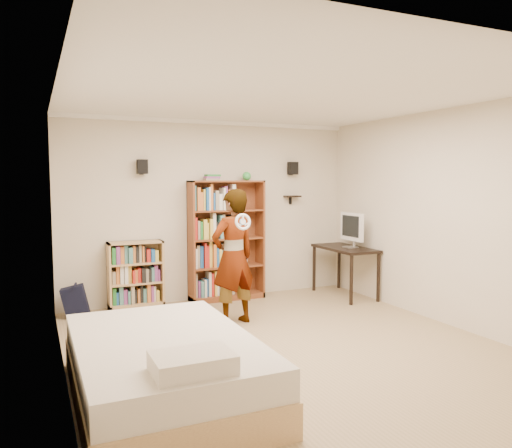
{
  "coord_description": "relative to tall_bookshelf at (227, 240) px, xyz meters",
  "views": [
    {
      "loc": [
        -2.47,
        -4.68,
        1.82
      ],
      "look_at": [
        -0.1,
        0.6,
        1.3
      ],
      "focal_mm": 35.0,
      "sensor_mm": 36.0,
      "label": 1
    }
  ],
  "objects": [
    {
      "name": "speaker_left",
      "position": [
        -1.24,
        0.07,
        1.1
      ],
      "size": [
        0.14,
        0.12,
        0.2
      ],
      "primitive_type": "cube",
      "color": "black",
      "rests_on": "room_shell"
    },
    {
      "name": "crown_molding",
      "position": [
        -0.19,
        -2.33,
        1.77
      ],
      "size": [
        4.5,
        5.0,
        0.06
      ],
      "color": "white",
      "rests_on": "room_shell"
    },
    {
      "name": "ground",
      "position": [
        -0.19,
        -2.33,
        -0.9
      ],
      "size": [
        4.5,
        5.0,
        0.01
      ],
      "primitive_type": "cube",
      "color": "tan",
      "rests_on": "ground"
    },
    {
      "name": "room_shell",
      "position": [
        -0.19,
        -2.33,
        0.86
      ],
      "size": [
        4.52,
        5.02,
        2.71
      ],
      "color": "beige",
      "rests_on": "ground"
    },
    {
      "name": "person",
      "position": [
        -0.39,
        -1.25,
        -0.05
      ],
      "size": [
        0.7,
        0.55,
        1.7
      ],
      "primitive_type": "imported",
      "rotation": [
        0.0,
        0.0,
        3.39
      ],
      "color": "black",
      "rests_on": "ground"
    },
    {
      "name": "speaker_right",
      "position": [
        1.16,
        0.07,
        1.1
      ],
      "size": [
        0.14,
        0.12,
        0.2
      ],
      "primitive_type": "cube",
      "color": "black",
      "rests_on": "room_shell"
    },
    {
      "name": "daybed",
      "position": [
        -1.7,
        -3.02,
        -0.58
      ],
      "size": [
        1.42,
        2.19,
        0.65
      ],
      "primitive_type": null,
      "color": "beige",
      "rests_on": "ground"
    },
    {
      "name": "low_bookshelf",
      "position": [
        -1.36,
        0.02,
        -0.43
      ],
      "size": [
        0.76,
        0.29,
        0.95
      ],
      "primitive_type": null,
      "color": "#DAB875",
      "rests_on": "ground"
    },
    {
      "name": "imac",
      "position": [
        1.81,
        -0.62,
        0.14
      ],
      "size": [
        0.15,
        0.54,
        0.54
      ],
      "primitive_type": null,
      "rotation": [
        0.0,
        0.0,
        0.08
      ],
      "color": "white",
      "rests_on": "computer_desk"
    },
    {
      "name": "navy_bag",
      "position": [
        -2.19,
        -0.16,
        -0.68
      ],
      "size": [
        0.36,
        0.26,
        0.44
      ],
      "primitive_type": null,
      "rotation": [
        0.0,
        0.0,
        -0.18
      ],
      "color": "black",
      "rests_on": "ground"
    },
    {
      "name": "tall_bookshelf",
      "position": [
        0.0,
        0.0,
        0.0
      ],
      "size": [
        1.14,
        0.33,
        1.81
      ],
      "primitive_type": null,
      "color": "brown",
      "rests_on": "ground"
    },
    {
      "name": "computer_desk",
      "position": [
        1.76,
        -0.55,
        -0.52
      ],
      "size": [
        0.56,
        1.13,
        0.77
      ],
      "primitive_type": null,
      "color": "black",
      "rests_on": "ground"
    },
    {
      "name": "wii_wheel",
      "position": [
        -0.39,
        -1.57,
        0.42
      ],
      "size": [
        0.2,
        0.08,
        0.21
      ],
      "primitive_type": "torus",
      "rotation": [
        1.36,
        0.0,
        0.0
      ],
      "color": "white",
      "rests_on": "person"
    },
    {
      "name": "wall_shelf",
      "position": [
        1.16,
        0.08,
        0.65
      ],
      "size": [
        0.25,
        0.16,
        0.02
      ],
      "primitive_type": "cube",
      "color": "black",
      "rests_on": "room_shell"
    }
  ]
}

